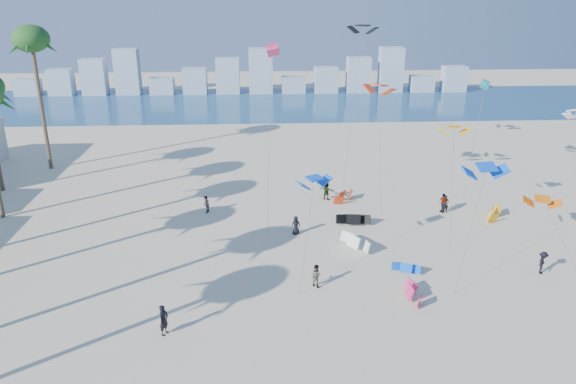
{
  "coord_description": "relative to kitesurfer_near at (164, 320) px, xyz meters",
  "views": [
    {
      "loc": [
        0.87,
        -23.54,
        19.38
      ],
      "look_at": [
        3.0,
        16.0,
        4.5
      ],
      "focal_mm": 34.48,
      "sensor_mm": 36.0,
      "label": 1
    }
  ],
  "objects": [
    {
      "name": "flying_kites",
      "position": [
        19.01,
        17.93,
        9.71
      ],
      "size": [
        31.84,
        31.99,
        16.01
      ],
      "color": "blue",
      "rests_on": "ground"
    },
    {
      "name": "distant_skyline",
      "position": [
        3.73,
        77.53,
        2.12
      ],
      "size": [
        85.0,
        3.0,
        8.4
      ],
      "color": "#9EADBF",
      "rests_on": "ground"
    },
    {
      "name": "kitesurfer_mid",
      "position": [
        9.48,
        5.09,
        -0.16
      ],
      "size": [
        0.99,
        0.98,
        1.62
      ],
      "primitive_type": "imported",
      "rotation": [
        0.0,
        0.0,
        2.41
      ],
      "color": "gray",
      "rests_on": "ground"
    },
    {
      "name": "ground",
      "position": [
        4.92,
        -4.47,
        -0.96
      ],
      "size": [
        220.0,
        220.0,
        0.0
      ],
      "primitive_type": "plane",
      "color": "beige",
      "rests_on": "ground"
    },
    {
      "name": "ocean",
      "position": [
        4.92,
        67.53,
        -0.96
      ],
      "size": [
        220.0,
        220.0,
        0.0
      ],
      "primitive_type": "plane",
      "color": "navy",
      "rests_on": "ground"
    },
    {
      "name": "grounded_kites",
      "position": [
        16.35,
        12.57,
        -0.5
      ],
      "size": [
        15.73,
        20.74,
        1.0
      ],
      "color": "black",
      "rests_on": "ground"
    },
    {
      "name": "kitesurfers_far",
      "position": [
        15.57,
        15.72,
        -0.11
      ],
      "size": [
        25.82,
        16.66,
        1.78
      ],
      "color": "black",
      "rests_on": "ground"
    },
    {
      "name": "kitesurfer_near",
      "position": [
        0.0,
        0.0,
        0.0
      ],
      "size": [
        0.72,
        0.83,
        1.93
      ],
      "primitive_type": "imported",
      "rotation": [
        0.0,
        0.0,
        1.12
      ],
      "color": "black",
      "rests_on": "ground"
    }
  ]
}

